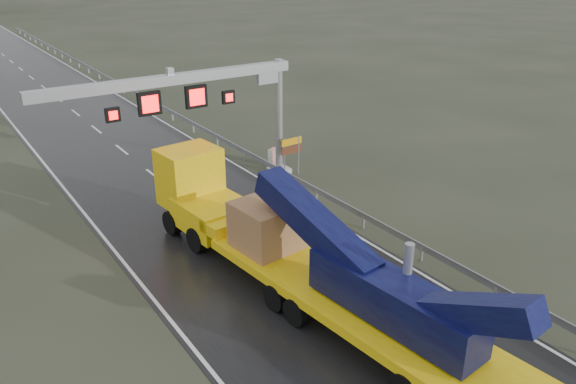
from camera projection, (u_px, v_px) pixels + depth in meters
ground at (403, 375)px, 18.81m from camera, size 400.00×400.00×0.00m
road at (76, 113)px, 49.16m from camera, size 11.00×200.00×0.02m
guardrail at (188, 121)px, 44.45m from camera, size 0.20×140.00×1.40m
sign_gantry at (207, 96)px, 31.33m from camera, size 14.90×1.20×7.42m
heavy_haul_truck at (287, 246)px, 23.03m from camera, size 5.13×21.52×5.01m
exit_sign_pair at (292, 149)px, 34.70m from camera, size 1.49×0.11×2.56m
striped_barrier at (273, 157)px, 36.97m from camera, size 0.78×0.61×1.17m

